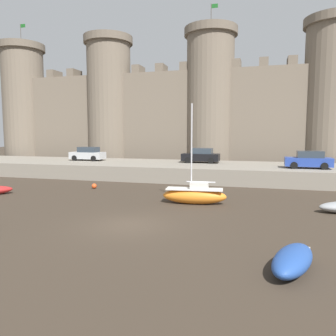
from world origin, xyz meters
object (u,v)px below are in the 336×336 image
(sailboat_midflat_right, at_px, (195,195))
(mooring_buoy_near_channel, at_px, (94,186))
(car_quay_west, at_px, (88,154))
(rowboat_midflat_centre, at_px, (293,260))
(car_quay_east, at_px, (309,160))
(car_quay_centre_east, at_px, (201,156))

(sailboat_midflat_right, xyz_separation_m, mooring_buoy_near_channel, (-9.51, 3.70, -0.41))
(car_quay_west, bearing_deg, mooring_buoy_near_channel, -58.37)
(rowboat_midflat_centre, relative_size, car_quay_west, 0.81)
(mooring_buoy_near_channel, bearing_deg, car_quay_west, 121.63)
(sailboat_midflat_right, xyz_separation_m, rowboat_midflat_centre, (5.32, -9.79, -0.21))
(sailboat_midflat_right, distance_m, mooring_buoy_near_channel, 10.21)
(sailboat_midflat_right, bearing_deg, car_quay_west, 138.87)
(sailboat_midflat_right, bearing_deg, car_quay_east, 52.51)
(rowboat_midflat_centre, distance_m, mooring_buoy_near_channel, 20.05)
(sailboat_midflat_right, height_order, car_quay_centre_east, sailboat_midflat_right)
(mooring_buoy_near_channel, xyz_separation_m, car_quay_west, (-6.13, 9.95, 2.06))
(rowboat_midflat_centre, xyz_separation_m, car_quay_west, (-20.96, 23.44, 1.86))
(car_quay_west, bearing_deg, car_quay_east, -5.91)
(sailboat_midflat_right, xyz_separation_m, car_quay_centre_east, (-2.07, 14.29, 1.65))
(car_quay_centre_east, height_order, car_quay_east, same)
(car_quay_centre_east, bearing_deg, rowboat_midflat_centre, -72.94)
(mooring_buoy_near_channel, distance_m, car_quay_centre_east, 13.10)
(mooring_buoy_near_channel, bearing_deg, rowboat_midflat_centre, -42.29)
(sailboat_midflat_right, height_order, car_quay_east, sailboat_midflat_right)
(rowboat_midflat_centre, height_order, car_quay_east, car_quay_east)
(rowboat_midflat_centre, distance_m, car_quay_east, 21.26)
(car_quay_centre_east, relative_size, car_quay_west, 1.00)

